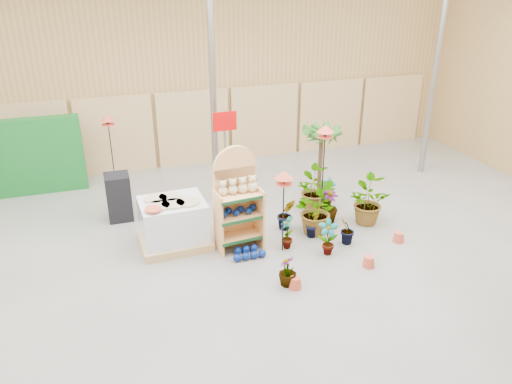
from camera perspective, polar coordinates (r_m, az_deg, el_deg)
room at (r=8.41m, az=-0.70°, el=5.71°), size 15.20×12.10×4.70m
display_shelf at (r=9.28m, az=-2.23°, el=-1.17°), size 0.88×0.60×1.98m
teddy_bears at (r=9.06m, az=-1.94°, el=0.61°), size 0.73×0.19×0.31m
gazing_balls_shelf at (r=9.24m, az=-2.02°, el=-2.16°), size 0.73×0.25×0.14m
gazing_balls_floor at (r=9.29m, az=-0.91°, el=-6.98°), size 0.63×0.39×0.15m
pallet_stack at (r=9.60m, az=-9.43°, el=-3.55°), size 1.34×1.13×0.96m
charcoal_planters at (r=10.83m, az=-15.41°, el=-0.56°), size 0.50×0.50×1.00m
trellis_stock at (r=12.63m, az=-23.61°, el=3.79°), size 2.00×0.30×1.80m
offer_sign at (r=10.53m, az=-3.56°, el=5.85°), size 0.50×0.08×2.20m
bird_table_front at (r=8.85m, az=3.23°, el=1.68°), size 0.34×0.34×1.62m
bird_table_right at (r=9.78m, az=7.93°, el=6.76°), size 0.34×0.34×2.13m
bird_table_back at (r=12.01m, az=-16.60°, el=7.88°), size 0.34×0.34×1.83m
palm at (r=11.36m, az=7.53°, el=6.67°), size 0.70×0.70×1.75m
potted_plant_0 at (r=9.45m, az=3.57°, el=-4.59°), size 0.34×0.41×0.67m
potted_plant_1 at (r=9.92m, az=6.52°, el=-3.48°), size 0.42×0.42×0.59m
potted_plant_2 at (r=9.98m, az=6.67°, el=-2.04°), size 1.06×1.12×0.99m
potted_plant_3 at (r=10.46m, az=8.19°, el=-1.53°), size 0.53×0.53×0.76m
potted_plant_4 at (r=11.16m, az=8.20°, el=-0.06°), size 0.42×0.42×0.67m
potted_plant_5 at (r=10.12m, az=3.48°, el=-2.51°), size 0.40×0.34×0.68m
potted_plant_6 at (r=10.93m, az=6.42°, el=0.26°), size 0.92×1.00×0.94m
potted_plant_7 at (r=8.43m, az=3.64°, el=-8.98°), size 0.44×0.44×0.55m
potted_plant_8 at (r=9.31m, az=8.21°, el=-5.16°), size 0.44×0.36×0.71m
potted_plant_9 at (r=9.72m, az=10.33°, el=-4.33°), size 0.42×0.41×0.60m
potted_plant_10 at (r=10.54m, az=12.44°, el=-1.04°), size 0.85×0.95×0.97m
potted_plant_11 at (r=11.08m, az=-0.71°, el=0.25°), size 0.53×0.53×0.76m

